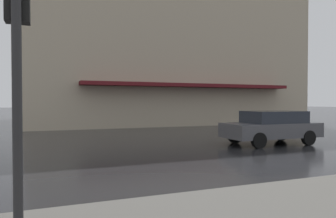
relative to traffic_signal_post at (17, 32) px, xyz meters
The scene contains 3 objects.
haussmann_block_corner 28.16m from the traffic_signal_post, 21.63° to the right, with size 19.87×22.64×18.70m.
traffic_signal_post is the anchor object (origin of this frame).
car_dark_grey 11.24m from the traffic_signal_post, 56.26° to the right, with size 1.85×4.10×1.41m.
Camera 1 is at (-8.06, -5.82, 1.78)m, focal length 32.85 mm.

